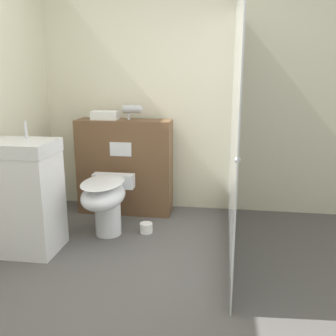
# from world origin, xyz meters

# --- Properties ---
(ground_plane) EXTENTS (12.00, 12.00, 0.00)m
(ground_plane) POSITION_xyz_m (0.00, 0.00, 0.00)
(ground_plane) COLOR #565451
(wall_back) EXTENTS (8.00, 0.06, 2.50)m
(wall_back) POSITION_xyz_m (0.00, 1.99, 1.25)
(wall_back) COLOR beige
(wall_back) RESTS_ON ground_plane
(partition_panel) EXTENTS (0.97, 0.31, 0.99)m
(partition_panel) POSITION_xyz_m (-0.40, 1.74, 0.49)
(partition_panel) COLOR brown
(partition_panel) RESTS_ON ground_plane
(shower_glass) EXTENTS (0.04, 1.88, 2.03)m
(shower_glass) POSITION_xyz_m (0.69, 1.02, 1.02)
(shower_glass) COLOR silver
(shower_glass) RESTS_ON ground_plane
(toilet) EXTENTS (0.40, 0.66, 0.54)m
(toilet) POSITION_xyz_m (-0.42, 1.09, 0.36)
(toilet) COLOR white
(toilet) RESTS_ON ground_plane
(sink_vanity) EXTENTS (0.53, 0.44, 1.07)m
(sink_vanity) POSITION_xyz_m (-0.98, 0.73, 0.47)
(sink_vanity) COLOR white
(sink_vanity) RESTS_ON ground_plane
(hair_drier) EXTENTS (0.21, 0.08, 0.15)m
(hair_drier) POSITION_xyz_m (-0.31, 1.74, 1.09)
(hair_drier) COLOR #B7B7BC
(hair_drier) RESTS_ON partition_panel
(folded_towel) EXTENTS (0.26, 0.16, 0.09)m
(folded_towel) POSITION_xyz_m (-0.60, 1.73, 1.03)
(folded_towel) COLOR white
(folded_towel) RESTS_ON partition_panel
(spare_toilet_roll) EXTENTS (0.12, 0.12, 0.09)m
(spare_toilet_roll) POSITION_xyz_m (-0.08, 1.22, 0.05)
(spare_toilet_roll) COLOR white
(spare_toilet_roll) RESTS_ON ground_plane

